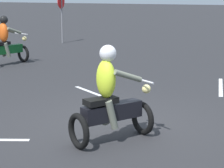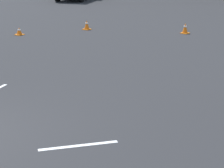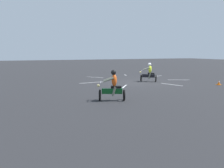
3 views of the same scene
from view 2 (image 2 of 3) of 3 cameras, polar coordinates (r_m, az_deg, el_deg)
The scene contains 4 objects.
traffic_cone_near_left at distance 19.40m, azimuth 9.53°, elevation 7.18°, with size 0.32×0.32×0.46m.
traffic_cone_near_right at distance 19.24m, azimuth -12.02°, elevation 6.75°, with size 0.32×0.32×0.33m.
traffic_cone_mid_left at distance 20.08m, azimuth -3.31°, elevation 7.70°, with size 0.32×0.32×0.43m.
lane_stripe_ne at distance 8.53m, azimuth -4.39°, elevation -8.03°, with size 0.10×1.55×0.01m, color silver.
Camera 2 is at (7.50, -4.22, 3.71)m, focal length 70.00 mm.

